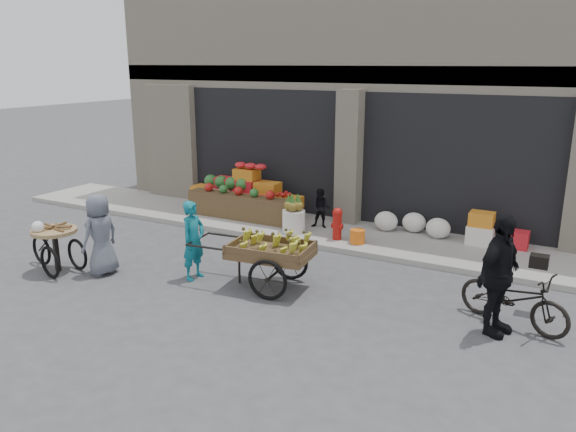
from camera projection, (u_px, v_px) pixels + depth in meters
The scene contains 15 objects.
ground at pixel (234, 299), 9.52m from camera, with size 80.00×80.00×0.00m, color #424244.
sidewalk at pixel (332, 233), 12.98m from camera, with size 18.00×2.20×0.12m, color gray.
building at pixel (393, 81), 15.43m from camera, with size 14.00×6.45×7.00m.
fruit_display at pixel (248, 193), 14.19m from camera, with size 3.10×1.12×1.24m.
pineapple_bin at pixel (294, 221), 12.82m from camera, with size 0.52×0.52×0.50m, color silver.
fire_hydrant at pixel (337, 222), 12.23m from camera, with size 0.22×0.22×0.71m.
orange_bucket at pixel (357, 236), 12.02m from camera, with size 0.32×0.32×0.30m, color orange.
right_bay_goods at pixel (454, 227), 12.19m from camera, with size 3.35×0.60×0.70m.
seated_person at pixel (321, 208), 13.08m from camera, with size 0.45×0.35×0.93m, color black.
banana_cart at pixel (268, 248), 9.81m from camera, with size 2.51×1.24×1.01m.
vendor_woman at pixel (193, 240), 10.24m from camera, with size 0.54×0.35×1.47m, color #106B7B.
tricycle_cart at pixel (55, 243), 10.66m from camera, with size 1.46×0.97×0.95m.
vendor_grey at pixel (100, 235), 10.46m from camera, with size 0.76×0.49×1.55m, color slate.
bicycle at pixel (514, 298), 8.45m from camera, with size 0.60×1.72×0.90m, color black.
cyclist at pixel (499, 275), 8.08m from camera, with size 1.07×0.45×1.83m, color black.
Camera 1 is at (5.01, -7.30, 3.88)m, focal length 35.00 mm.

